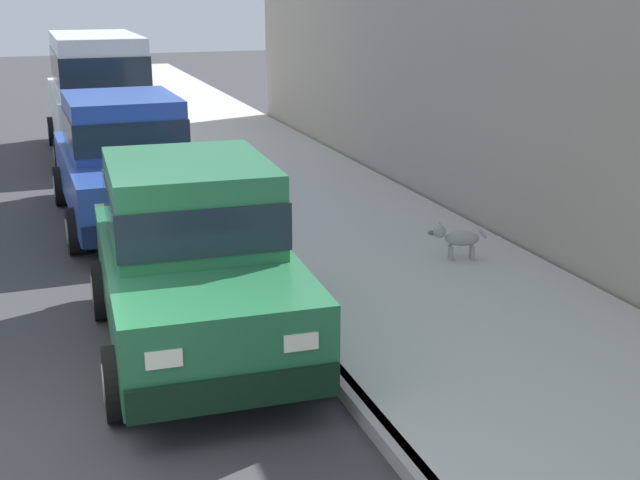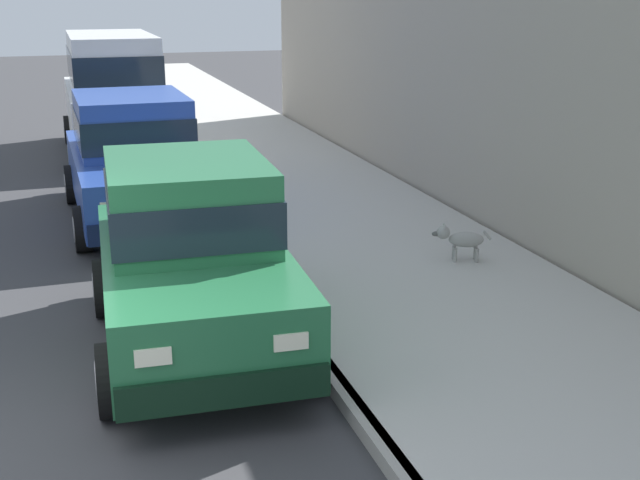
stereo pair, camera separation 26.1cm
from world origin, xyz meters
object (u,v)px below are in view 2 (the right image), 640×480
at_px(car_green_hatchback, 192,253).
at_px(car_white_van, 113,88).
at_px(car_blue_sedan, 134,157).
at_px(dog_grey, 461,239).

relative_size(car_green_hatchback, car_white_van, 0.79).
bearing_deg(car_green_hatchback, car_blue_sedan, 90.98).
xyz_separation_m(car_white_van, dog_grey, (3.54, -9.27, -0.97)).
relative_size(car_green_hatchback, car_blue_sedan, 0.83).
height_order(car_green_hatchback, car_blue_sedan, car_blue_sedan).
bearing_deg(car_blue_sedan, dog_grey, -45.58).
xyz_separation_m(car_blue_sedan, car_white_van, (0.12, 5.53, 0.41)).
distance_m(car_green_hatchback, car_blue_sedan, 4.99).
xyz_separation_m(car_green_hatchback, car_white_van, (0.03, 10.53, 0.42)).
distance_m(car_green_hatchback, car_white_van, 10.54).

